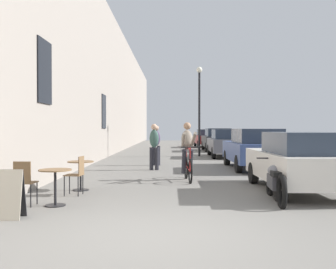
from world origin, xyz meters
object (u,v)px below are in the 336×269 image
at_px(parked_car_fifth, 206,138).
at_px(cafe_table_near, 55,179).
at_px(pedestrian_near, 154,144).
at_px(pedestrian_mid, 156,143).
at_px(cafe_chair_mid_toward_street, 77,173).
at_px(cafe_table_mid, 81,169).
at_px(street_lamp, 199,100).
at_px(parked_car_nearest, 298,161).
at_px(cafe_chair_near_toward_street, 24,180).
at_px(parked_car_fourth, 217,139).
at_px(cyclist_on_bicycle, 188,153).
at_px(sandwich_board_sign, 7,194).
at_px(parked_car_second, 254,148).
at_px(parked_motorcycle, 275,182).
at_px(parked_car_third, 226,143).

bearing_deg(parked_car_fifth, cafe_table_near, -102.11).
xyz_separation_m(pedestrian_near, pedestrian_mid, (0.01, 1.79, -0.02)).
bearing_deg(cafe_chair_mid_toward_street, cafe_table_mid, 96.32).
xyz_separation_m(street_lamp, parked_car_nearest, (1.50, -11.93, -2.36)).
height_order(cafe_chair_near_toward_street, parked_car_fourth, parked_car_fourth).
bearing_deg(cafe_chair_mid_toward_street, cyclist_on_bicycle, 44.38).
bearing_deg(cafe_chair_near_toward_street, parked_car_nearest, 16.71).
distance_m(cafe_chair_near_toward_street, pedestrian_mid, 8.78).
distance_m(sandwich_board_sign, parked_car_second, 9.98).
xyz_separation_m(cafe_chair_mid_toward_street, parked_car_fourth, (5.27, 17.49, 0.28)).
relative_size(cyclist_on_bicycle, parked_car_nearest, 0.43).
distance_m(sandwich_board_sign, parked_car_fifth, 25.81).
bearing_deg(parked_car_second, pedestrian_mid, 159.04).
xyz_separation_m(cyclist_on_bicycle, parked_car_second, (2.63, 3.15, -0.02)).
bearing_deg(pedestrian_mid, cyclist_on_bicycle, -76.43).
bearing_deg(cyclist_on_bicycle, parked_motorcycle, -62.23).
height_order(cafe_table_near, parked_car_fifth, parked_car_fifth).
bearing_deg(cafe_chair_near_toward_street, pedestrian_mid, 75.14).
distance_m(cafe_chair_mid_toward_street, sandwich_board_sign, 2.39).
height_order(sandwich_board_sign, cyclist_on_bicycle, cyclist_on_bicycle).
height_order(sandwich_board_sign, parked_car_nearest, parked_car_nearest).
bearing_deg(sandwich_board_sign, street_lamp, 73.62).
bearing_deg(cyclist_on_bicycle, cafe_chair_mid_toward_street, -135.62).
xyz_separation_m(cafe_table_mid, parked_car_nearest, (5.28, -0.21, 0.23)).
distance_m(cafe_chair_near_toward_street, parked_car_fourth, 19.73).
distance_m(cyclist_on_bicycle, parked_car_second, 4.11).
relative_size(cyclist_on_bicycle, parked_motorcycle, 0.82).
bearing_deg(parked_motorcycle, cafe_table_mid, 163.07).
bearing_deg(parked_car_third, pedestrian_mid, -127.13).
height_order(cyclist_on_bicycle, street_lamp, street_lamp).
xyz_separation_m(cafe_chair_mid_toward_street, pedestrian_near, (1.53, 5.38, 0.44)).
height_order(sandwich_board_sign, parked_car_third, parked_car_third).
bearing_deg(pedestrian_near, cafe_chair_near_toward_street, -108.55).
height_order(cyclist_on_bicycle, pedestrian_near, cyclist_on_bicycle).
distance_m(parked_car_fourth, parked_motorcycle, 18.18).
height_order(cafe_chair_near_toward_street, cafe_chair_mid_toward_street, same).
bearing_deg(cafe_table_near, sandwich_board_sign, -114.73).
relative_size(pedestrian_mid, parked_car_third, 0.39).
bearing_deg(cafe_table_mid, parked_car_fifth, 77.01).
xyz_separation_m(cafe_chair_near_toward_street, pedestrian_mid, (2.25, 8.47, 0.41)).
bearing_deg(parked_car_nearest, parked_car_third, 90.49).
height_order(cafe_table_mid, cyclist_on_bicycle, cyclist_on_bicycle).
distance_m(cafe_table_mid, cyclist_on_bicycle, 3.33).
bearing_deg(sandwich_board_sign, cafe_table_near, 65.27).
relative_size(cyclist_on_bicycle, parked_car_fourth, 0.41).
distance_m(cafe_chair_near_toward_street, street_lamp, 14.63).
bearing_deg(parked_car_third, cyclist_on_bicycle, -104.83).
bearing_deg(street_lamp, parked_car_nearest, -82.83).
bearing_deg(cafe_chair_near_toward_street, street_lamp, 72.16).
xyz_separation_m(cyclist_on_bicycle, parked_car_third, (2.46, 9.29, -0.04)).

